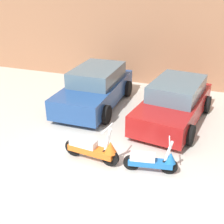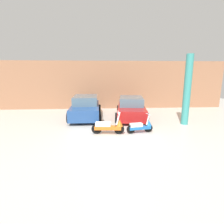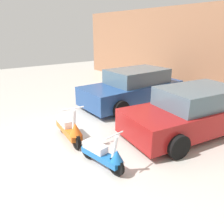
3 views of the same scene
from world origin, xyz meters
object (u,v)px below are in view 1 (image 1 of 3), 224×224
(car_rear_center, at_px, (174,102))
(car_rear_left, at_px, (96,88))
(scooter_front_right, at_px, (153,161))
(scooter_front_left, at_px, (93,148))

(car_rear_center, bearing_deg, car_rear_left, -88.95)
(car_rear_center, bearing_deg, scooter_front_right, 7.20)
(car_rear_left, relative_size, car_rear_center, 1.00)
(car_rear_left, distance_m, car_rear_center, 3.04)
(scooter_front_left, relative_size, scooter_front_right, 1.18)
(scooter_front_left, relative_size, car_rear_left, 0.38)
(car_rear_left, bearing_deg, car_rear_center, 82.32)
(scooter_front_left, distance_m, car_rear_left, 3.80)
(scooter_front_left, distance_m, car_rear_center, 3.55)
(car_rear_center, bearing_deg, scooter_front_left, -19.09)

